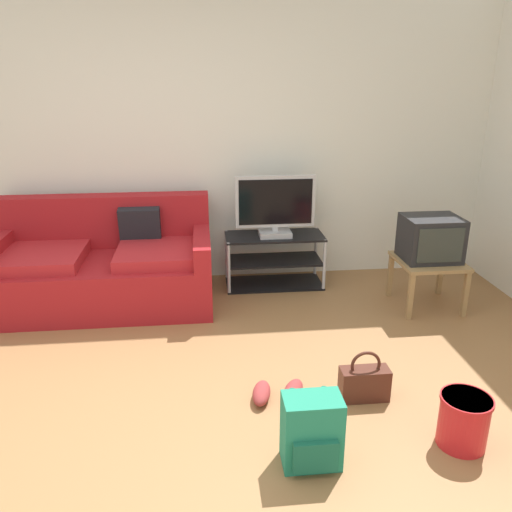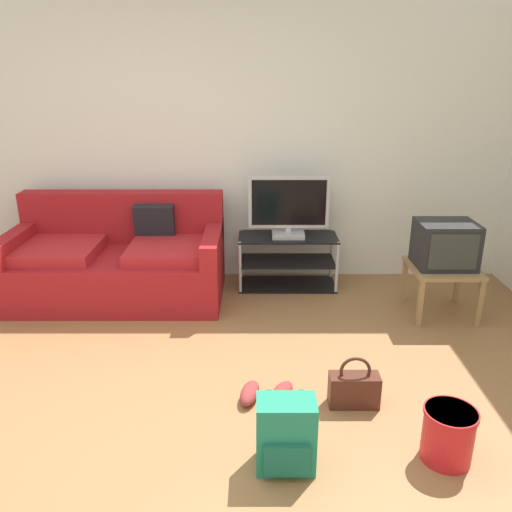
{
  "view_description": "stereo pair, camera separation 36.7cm",
  "coord_description": "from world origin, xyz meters",
  "px_view_note": "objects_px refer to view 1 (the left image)",
  "views": [
    {
      "loc": [
        0.25,
        -2.46,
        1.94
      ],
      "look_at": [
        0.62,
        1.02,
        0.69
      ],
      "focal_mm": 36.45,
      "sensor_mm": 36.0,
      "label": 1
    },
    {
      "loc": [
        0.61,
        -2.48,
        1.94
      ],
      "look_at": [
        0.62,
        1.02,
        0.69
      ],
      "focal_mm": 36.45,
      "sensor_mm": 36.0,
      "label": 2
    }
  ],
  "objects_px": {
    "handbag": "(364,382)",
    "crt_tv": "(431,238)",
    "couch": "(105,267)",
    "tv_stand": "(274,260)",
    "cleaning_bucket": "(464,420)",
    "backpack": "(312,432)",
    "side_table": "(428,267)",
    "sneakers_pair": "(277,392)",
    "flat_tv": "(275,207)"
  },
  "relations": [
    {
      "from": "backpack",
      "to": "cleaning_bucket",
      "type": "distance_m",
      "value": 0.85
    },
    {
      "from": "couch",
      "to": "tv_stand",
      "type": "relative_size",
      "value": 2.03
    },
    {
      "from": "couch",
      "to": "flat_tv",
      "type": "xyz_separation_m",
      "value": [
        1.52,
        0.2,
        0.44
      ]
    },
    {
      "from": "cleaning_bucket",
      "to": "handbag",
      "type": "bearing_deg",
      "value": 130.94
    },
    {
      "from": "flat_tv",
      "to": "backpack",
      "type": "bearing_deg",
      "value": -93.44
    },
    {
      "from": "flat_tv",
      "to": "side_table",
      "type": "xyz_separation_m",
      "value": [
        1.24,
        -0.59,
        -0.41
      ]
    },
    {
      "from": "tv_stand",
      "to": "flat_tv",
      "type": "height_order",
      "value": "flat_tv"
    },
    {
      "from": "couch",
      "to": "handbag",
      "type": "xyz_separation_m",
      "value": [
        1.83,
        -1.66,
        -0.21
      ]
    },
    {
      "from": "handbag",
      "to": "cleaning_bucket",
      "type": "height_order",
      "value": "handbag"
    },
    {
      "from": "flat_tv",
      "to": "handbag",
      "type": "relative_size",
      "value": 2.18
    },
    {
      "from": "cleaning_bucket",
      "to": "tv_stand",
      "type": "bearing_deg",
      "value": 106.7
    },
    {
      "from": "tv_stand",
      "to": "backpack",
      "type": "height_order",
      "value": "tv_stand"
    },
    {
      "from": "couch",
      "to": "tv_stand",
      "type": "xyz_separation_m",
      "value": [
        1.52,
        0.23,
        -0.08
      ]
    },
    {
      "from": "handbag",
      "to": "couch",
      "type": "bearing_deg",
      "value": 137.73
    },
    {
      "from": "flat_tv",
      "to": "couch",
      "type": "bearing_deg",
      "value": -172.36
    },
    {
      "from": "backpack",
      "to": "handbag",
      "type": "relative_size",
      "value": 1.18
    },
    {
      "from": "tv_stand",
      "to": "cleaning_bucket",
      "type": "height_order",
      "value": "tv_stand"
    },
    {
      "from": "couch",
      "to": "backpack",
      "type": "relative_size",
      "value": 4.72
    },
    {
      "from": "crt_tv",
      "to": "cleaning_bucket",
      "type": "relative_size",
      "value": 1.56
    },
    {
      "from": "side_table",
      "to": "sneakers_pair",
      "type": "height_order",
      "value": "side_table"
    },
    {
      "from": "cleaning_bucket",
      "to": "sneakers_pair",
      "type": "distance_m",
      "value": 1.08
    },
    {
      "from": "side_table",
      "to": "tv_stand",
      "type": "bearing_deg",
      "value": 153.81
    },
    {
      "from": "flat_tv",
      "to": "side_table",
      "type": "height_order",
      "value": "flat_tv"
    },
    {
      "from": "crt_tv",
      "to": "handbag",
      "type": "bearing_deg",
      "value": -125.98
    },
    {
      "from": "backpack",
      "to": "handbag",
      "type": "height_order",
      "value": "backpack"
    },
    {
      "from": "crt_tv",
      "to": "tv_stand",
      "type": "bearing_deg",
      "value": 154.41
    },
    {
      "from": "flat_tv",
      "to": "sneakers_pair",
      "type": "bearing_deg",
      "value": -97.4
    },
    {
      "from": "handbag",
      "to": "crt_tv",
      "type": "bearing_deg",
      "value": 54.02
    },
    {
      "from": "couch",
      "to": "handbag",
      "type": "distance_m",
      "value": 2.48
    },
    {
      "from": "backpack",
      "to": "handbag",
      "type": "xyz_separation_m",
      "value": [
        0.44,
        0.52,
        -0.08
      ]
    },
    {
      "from": "crt_tv",
      "to": "backpack",
      "type": "xyz_separation_m",
      "value": [
        -1.38,
        -1.81,
        -0.42
      ]
    },
    {
      "from": "cleaning_bucket",
      "to": "side_table",
      "type": "bearing_deg",
      "value": 72.97
    },
    {
      "from": "crt_tv",
      "to": "handbag",
      "type": "xyz_separation_m",
      "value": [
        -0.94,
        -1.29,
        -0.49
      ]
    },
    {
      "from": "couch",
      "to": "crt_tv",
      "type": "distance_m",
      "value": 2.8
    },
    {
      "from": "side_table",
      "to": "crt_tv",
      "type": "distance_m",
      "value": 0.25
    },
    {
      "from": "flat_tv",
      "to": "backpack",
      "type": "distance_m",
      "value": 2.46
    },
    {
      "from": "cleaning_bucket",
      "to": "backpack",
      "type": "bearing_deg",
      "value": -176.34
    },
    {
      "from": "tv_stand",
      "to": "backpack",
      "type": "bearing_deg",
      "value": -93.41
    },
    {
      "from": "crt_tv",
      "to": "backpack",
      "type": "height_order",
      "value": "crt_tv"
    },
    {
      "from": "tv_stand",
      "to": "crt_tv",
      "type": "bearing_deg",
      "value": -25.59
    },
    {
      "from": "crt_tv",
      "to": "side_table",
      "type": "bearing_deg",
      "value": -90.0
    },
    {
      "from": "backpack",
      "to": "cleaning_bucket",
      "type": "bearing_deg",
      "value": -21.84
    },
    {
      "from": "handbag",
      "to": "tv_stand",
      "type": "bearing_deg",
      "value": 99.07
    },
    {
      "from": "flat_tv",
      "to": "sneakers_pair",
      "type": "distance_m",
      "value": 1.96
    },
    {
      "from": "couch",
      "to": "flat_tv",
      "type": "height_order",
      "value": "flat_tv"
    },
    {
      "from": "flat_tv",
      "to": "crt_tv",
      "type": "distance_m",
      "value": 1.37
    },
    {
      "from": "sneakers_pair",
      "to": "couch",
      "type": "bearing_deg",
      "value": 128.84
    },
    {
      "from": "couch",
      "to": "side_table",
      "type": "distance_m",
      "value": 2.79
    },
    {
      "from": "couch",
      "to": "cleaning_bucket",
      "type": "relative_size",
      "value": 6.23
    },
    {
      "from": "side_table",
      "to": "backpack",
      "type": "relative_size",
      "value": 1.36
    }
  ]
}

